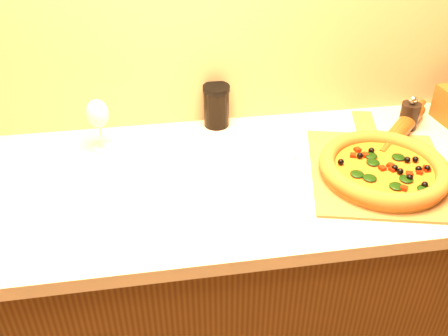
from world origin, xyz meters
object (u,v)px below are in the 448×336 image
pepper_grinder (410,115)px  wine_glass (98,115)px  pizza_peel (378,169)px  rolling_pin (404,126)px  pizza (384,168)px  dark_jar (216,106)px

pepper_grinder → wine_glass: size_ratio=0.70×
pizza_peel → rolling_pin: (0.16, 0.19, 0.02)m
pizza → pepper_grinder: size_ratio=3.09×
pepper_grinder → rolling_pin: 0.05m
pizza → wine_glass: 0.84m
rolling_pin → wine_glass: size_ratio=1.84×
wine_glass → dark_jar: wine_glass is taller
pizza → pepper_grinder: 0.32m
rolling_pin → pizza_peel: bearing=-131.2°
pizza_peel → dark_jar: size_ratio=4.35×
pizza → wine_glass: size_ratio=2.17×
rolling_pin → dark_jar: (-0.58, 0.15, 0.04)m
rolling_pin → wine_glass: bearing=176.6°
pizza_peel → pizza: 0.05m
dark_jar → rolling_pin: bearing=-14.1°
wine_glass → dark_jar: bearing=13.7°
pizza_peel → rolling_pin: size_ratio=2.01×
pizza_peel → wine_glass: bearing=176.7°
pizza → rolling_pin: bearing=53.2°
pepper_grinder → dark_jar: 0.62m
wine_glass → dark_jar: size_ratio=1.18×
dark_jar → wine_glass: bearing=-166.3°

